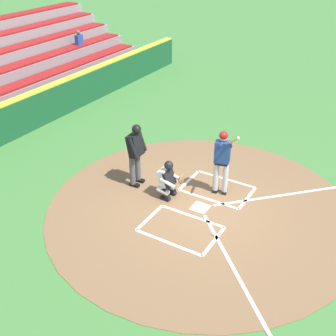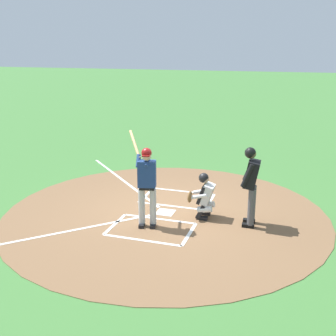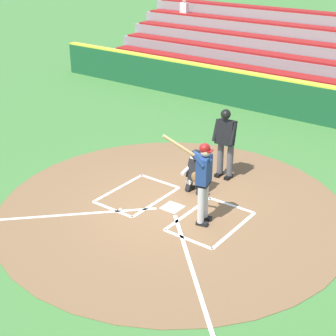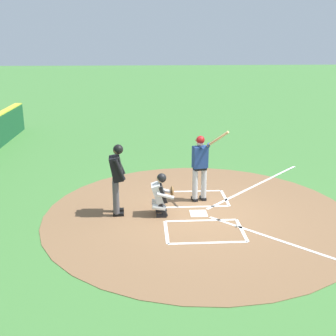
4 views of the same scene
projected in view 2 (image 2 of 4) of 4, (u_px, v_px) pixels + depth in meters
The scene contains 7 objects.
ground_plane at pixel (165, 213), 10.55m from camera, with size 120.00×120.00×0.00m, color #427A38.
dirt_circle at pixel (165, 213), 10.54m from camera, with size 8.00×8.00×0.01m, color brown.
home_plate_and_chalk at pixel (133, 208), 10.80m from camera, with size 7.93×4.91×0.01m.
batter at pixel (147, 181), 9.45m from camera, with size 0.84×0.88×2.13m.
catcher at pixel (204, 195), 10.09m from camera, with size 0.59×0.60×1.13m.
plate_umpire at pixel (251, 181), 9.52m from camera, with size 0.59×0.43×1.86m.
baseball at pixel (146, 197), 11.56m from camera, with size 0.07×0.07×0.07m, color white.
Camera 2 is at (-9.31, -3.07, 4.05)m, focal length 44.99 mm.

